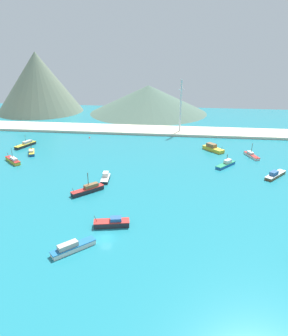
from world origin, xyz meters
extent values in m
cube|color=teal|center=(0.00, 30.00, -0.25)|extent=(260.00, 280.00, 0.50)
cube|color=gold|center=(-47.57, 45.03, 0.57)|extent=(9.01, 8.13, 1.14)
cube|color=red|center=(-47.57, 45.03, 1.24)|extent=(9.19, 8.29, 0.20)
cube|color=beige|center=(-46.61, 44.20, 1.76)|extent=(4.21, 3.92, 0.83)
cylinder|color=#4C3823|center=(-51.03, 47.98, 1.94)|extent=(0.58, 0.52, 1.54)
cylinder|color=#4C3823|center=(-47.26, 44.75, 4.05)|extent=(0.12, 0.12, 3.76)
cube|color=brown|center=(49.11, 42.66, 0.44)|extent=(8.73, 9.76, 0.87)
cube|color=white|center=(49.11, 42.66, 0.97)|extent=(8.90, 9.96, 0.20)
cube|color=#28568C|center=(48.25, 41.63, 1.70)|extent=(3.52, 3.72, 1.25)
cube|color=silver|center=(-5.84, -5.53, 0.50)|extent=(8.58, 8.52, 1.00)
cube|color=#1E669E|center=(-5.84, -5.53, 1.10)|extent=(8.75, 8.70, 0.20)
cube|color=#B2ADA3|center=(-6.73, -6.41, 1.73)|extent=(4.26, 4.24, 1.06)
cube|color=#232328|center=(-7.99, 32.59, 0.42)|extent=(3.05, 7.37, 0.84)
cube|color=white|center=(-7.99, 32.59, 0.94)|extent=(3.11, 7.52, 0.20)
cube|color=silver|center=(-8.07, 33.48, 1.79)|extent=(2.01, 2.66, 1.49)
cube|color=#232328|center=(-11.13, 22.68, 0.60)|extent=(8.75, 8.85, 1.21)
cube|color=red|center=(-11.13, 22.68, 1.31)|extent=(8.92, 9.02, 0.20)
cube|color=brown|center=(-10.23, 23.60, 1.95)|extent=(4.28, 4.32, 1.08)
cylinder|color=#4C3823|center=(-14.39, 19.36, 2.06)|extent=(0.57, 0.58, 1.63)
cylinder|color=#4C3823|center=(-10.86, 22.96, 4.46)|extent=(0.19, 0.19, 3.93)
cube|color=silver|center=(45.11, 62.65, 0.41)|extent=(4.93, 9.32, 0.82)
cube|color=red|center=(45.11, 62.65, 0.92)|extent=(5.03, 9.51, 0.20)
cube|color=silver|center=(44.73, 63.73, 1.44)|extent=(2.43, 3.42, 0.85)
cylinder|color=#4C3823|center=(46.50, 58.75, 1.40)|extent=(0.28, 0.52, 1.12)
cylinder|color=#4C3823|center=(44.94, 63.14, 3.73)|extent=(0.19, 0.19, 3.73)
cube|color=#1E5BA8|center=(33.39, 50.65, 0.44)|extent=(8.03, 9.12, 0.88)
cube|color=#238C5B|center=(33.39, 50.65, 0.98)|extent=(8.19, 9.30, 0.20)
cube|color=silver|center=(34.17, 51.61, 1.70)|extent=(3.33, 3.55, 1.24)
cylinder|color=#4C3823|center=(33.77, 51.11, 3.49)|extent=(0.19, 0.19, 2.33)
cube|color=gold|center=(30.40, 68.81, 0.62)|extent=(8.94, 9.49, 1.25)
cube|color=gold|center=(30.40, 68.81, 1.35)|extent=(9.12, 9.68, 0.20)
cube|color=brown|center=(29.58, 69.73, 2.20)|extent=(4.58, 4.74, 1.50)
cylinder|color=#4C3823|center=(33.36, 65.48, 2.12)|extent=(0.56, 0.61, 1.68)
cube|color=#232328|center=(0.30, 5.06, 0.65)|extent=(8.96, 4.34, 1.29)
cube|color=red|center=(0.30, 5.06, 1.39)|extent=(9.14, 4.42, 0.20)
cube|color=#28568C|center=(1.36, 5.28, 1.94)|extent=(3.07, 2.47, 0.90)
cylinder|color=#4C3823|center=(-3.49, 4.25, 2.20)|extent=(0.74, 0.27, 1.74)
cube|color=#14478C|center=(-45.00, 55.56, 0.47)|extent=(5.33, 7.91, 0.94)
cube|color=gold|center=(-45.00, 55.56, 1.04)|extent=(5.44, 8.07, 0.20)
cube|color=beige|center=(-44.57, 54.69, 1.58)|extent=(2.44, 2.77, 0.88)
cylinder|color=#4C3823|center=(-46.55, 58.70, 1.59)|extent=(0.36, 0.56, 1.27)
cylinder|color=#4C3823|center=(-44.77, 55.11, 3.52)|extent=(0.15, 0.15, 3.01)
cube|color=#232328|center=(-52.34, 64.68, 0.54)|extent=(5.78, 10.71, 1.08)
cube|color=gold|center=(-52.34, 64.68, 1.18)|extent=(5.90, 10.93, 0.20)
cube|color=#B2ADA3|center=(-51.90, 65.92, 1.80)|extent=(3.18, 4.74, 1.05)
cylinder|color=#4C3823|center=(-53.91, 60.22, 1.83)|extent=(0.32, 0.63, 1.46)
cylinder|color=#4C3823|center=(-52.19, 65.09, 3.84)|extent=(0.10, 0.10, 3.03)
sphere|color=red|center=(-27.96, 81.73, 0.13)|extent=(0.74, 0.74, 0.74)
cube|color=beige|center=(0.00, 98.29, 0.60)|extent=(247.00, 17.64, 1.20)
cone|color=#60705B|center=(-80.00, 142.74, 19.46)|extent=(57.00, 57.00, 38.91)
cone|color=#4C6656|center=(-6.31, 148.09, 9.00)|extent=(78.42, 78.42, 18.00)
cylinder|color=silver|center=(15.58, 96.23, 13.46)|extent=(0.84, 0.84, 26.92)
cylinder|color=silver|center=(15.58, 96.23, 22.07)|extent=(2.69, 0.42, 0.42)
cylinder|color=silver|center=(15.58, 96.23, 16.69)|extent=(0.42, 2.15, 0.42)
camera|label=1|loc=(16.36, -59.52, 41.46)|focal=32.98mm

